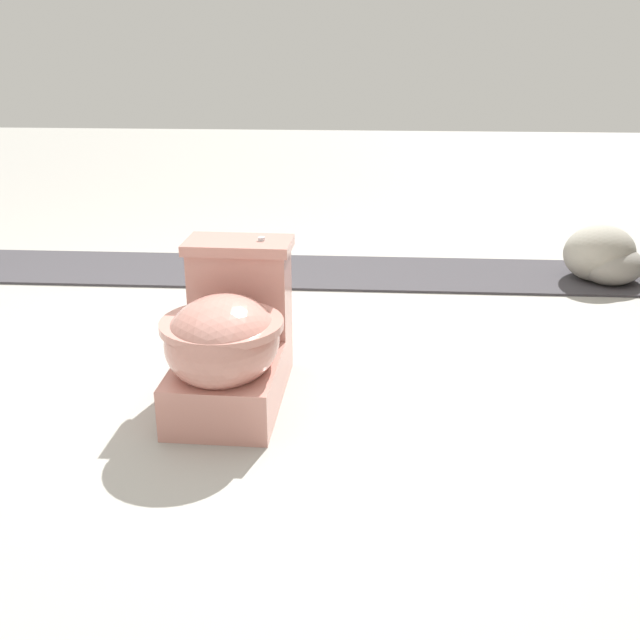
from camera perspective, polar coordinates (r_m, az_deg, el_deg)
ground_plane at (r=2.80m, az=-9.75°, el=-3.94°), size 14.00×14.00×0.00m
gravel_strip at (r=3.87m, az=1.55°, el=3.64°), size 0.56×8.00×0.01m
toilet at (r=2.49m, az=-6.92°, el=-1.57°), size 0.64×0.40×0.52m
boulder_near at (r=3.96m, az=21.33°, el=3.92°), size 0.45×0.44×0.19m
boulder_far at (r=3.99m, az=20.52°, el=4.81°), size 0.52×0.51×0.28m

